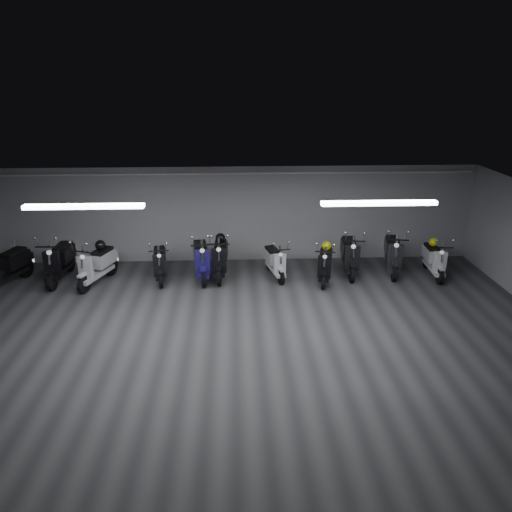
{
  "coord_description": "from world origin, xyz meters",
  "views": [
    {
      "loc": [
        0.03,
        -8.58,
        5.23
      ],
      "look_at": [
        0.53,
        2.5,
        1.05
      ],
      "focal_mm": 33.96,
      "sensor_mm": 36.0,
      "label": 1
    }
  ],
  "objects_px": {
    "scooter_3": "(160,258)",
    "scooter_10": "(435,254)",
    "scooter_0": "(6,261)",
    "helmet_3": "(433,242)",
    "scooter_1": "(59,255)",
    "scooter_5": "(220,252)",
    "helmet_2": "(220,238)",
    "scooter_8": "(350,249)",
    "scooter_4": "(201,253)",
    "helmet_1": "(100,245)",
    "helmet_0": "(326,246)",
    "scooter_6": "(275,256)",
    "scooter_2": "(96,259)",
    "scooter_7": "(325,259)",
    "scooter_9": "(393,248)"
  },
  "relations": [
    {
      "from": "scooter_5",
      "to": "helmet_3",
      "type": "height_order",
      "value": "scooter_5"
    },
    {
      "from": "scooter_2",
      "to": "helmet_0",
      "type": "height_order",
      "value": "scooter_2"
    },
    {
      "from": "scooter_10",
      "to": "scooter_9",
      "type": "bearing_deg",
      "value": 167.32
    },
    {
      "from": "scooter_10",
      "to": "helmet_0",
      "type": "xyz_separation_m",
      "value": [
        -2.98,
        0.03,
        0.28
      ]
    },
    {
      "from": "scooter_5",
      "to": "scooter_0",
      "type": "bearing_deg",
      "value": -173.53
    },
    {
      "from": "scooter_1",
      "to": "scooter_5",
      "type": "xyz_separation_m",
      "value": [
        4.27,
        0.1,
        -0.02
      ]
    },
    {
      "from": "scooter_4",
      "to": "helmet_0",
      "type": "xyz_separation_m",
      "value": [
        3.36,
        -0.12,
        0.2
      ]
    },
    {
      "from": "scooter_2",
      "to": "scooter_9",
      "type": "height_order",
      "value": "scooter_9"
    },
    {
      "from": "scooter_4",
      "to": "scooter_9",
      "type": "xyz_separation_m",
      "value": [
        5.29,
        0.16,
        0.01
      ]
    },
    {
      "from": "scooter_9",
      "to": "scooter_5",
      "type": "bearing_deg",
      "value": -167.39
    },
    {
      "from": "scooter_0",
      "to": "scooter_4",
      "type": "relative_size",
      "value": 1.0
    },
    {
      "from": "scooter_3",
      "to": "scooter_10",
      "type": "relative_size",
      "value": 1.0
    },
    {
      "from": "scooter_3",
      "to": "scooter_4",
      "type": "xyz_separation_m",
      "value": [
        1.11,
        0.06,
        0.09
      ]
    },
    {
      "from": "scooter_3",
      "to": "scooter_4",
      "type": "bearing_deg",
      "value": -4.61
    },
    {
      "from": "scooter_6",
      "to": "scooter_10",
      "type": "xyz_separation_m",
      "value": [
        4.35,
        -0.12,
        0.03
      ]
    },
    {
      "from": "helmet_2",
      "to": "scooter_3",
      "type": "bearing_deg",
      "value": -165.4
    },
    {
      "from": "scooter_7",
      "to": "scooter_10",
      "type": "bearing_deg",
      "value": 16.76
    },
    {
      "from": "scooter_7",
      "to": "helmet_2",
      "type": "xyz_separation_m",
      "value": [
        -2.79,
        0.71,
        0.38
      ]
    },
    {
      "from": "scooter_3",
      "to": "scooter_4",
      "type": "height_order",
      "value": "scooter_4"
    },
    {
      "from": "scooter_4",
      "to": "helmet_3",
      "type": "xyz_separation_m",
      "value": [
        6.36,
        0.08,
        0.18
      ]
    },
    {
      "from": "helmet_1",
      "to": "helmet_3",
      "type": "xyz_separation_m",
      "value": [
        9.0,
        0.11,
        -0.1
      ]
    },
    {
      "from": "scooter_0",
      "to": "helmet_3",
      "type": "bearing_deg",
      "value": 18.86
    },
    {
      "from": "scooter_3",
      "to": "helmet_2",
      "type": "xyz_separation_m",
      "value": [
        1.62,
        0.42,
        0.39
      ]
    },
    {
      "from": "scooter_0",
      "to": "scooter_10",
      "type": "height_order",
      "value": "scooter_0"
    },
    {
      "from": "helmet_2",
      "to": "helmet_3",
      "type": "bearing_deg",
      "value": -2.7
    },
    {
      "from": "scooter_3",
      "to": "helmet_0",
      "type": "distance_m",
      "value": 4.48
    },
    {
      "from": "helmet_0",
      "to": "helmet_2",
      "type": "height_order",
      "value": "helmet_2"
    },
    {
      "from": "scooter_9",
      "to": "scooter_10",
      "type": "distance_m",
      "value": 1.1
    },
    {
      "from": "scooter_6",
      "to": "scooter_10",
      "type": "bearing_deg",
      "value": -14.68
    },
    {
      "from": "scooter_0",
      "to": "scooter_3",
      "type": "bearing_deg",
      "value": 20.87
    },
    {
      "from": "scooter_2",
      "to": "helmet_3",
      "type": "bearing_deg",
      "value": 21.49
    },
    {
      "from": "scooter_10",
      "to": "scooter_1",
      "type": "bearing_deg",
      "value": -177.18
    },
    {
      "from": "scooter_8",
      "to": "scooter_9",
      "type": "xyz_separation_m",
      "value": [
        1.21,
        0.02,
        0.01
      ]
    },
    {
      "from": "scooter_2",
      "to": "scooter_7",
      "type": "xyz_separation_m",
      "value": [
        6.04,
        -0.07,
        -0.06
      ]
    },
    {
      "from": "scooter_5",
      "to": "scooter_4",
      "type": "bearing_deg",
      "value": -167.64
    },
    {
      "from": "scooter_4",
      "to": "helmet_1",
      "type": "distance_m",
      "value": 2.66
    },
    {
      "from": "helmet_0",
      "to": "helmet_2",
      "type": "bearing_deg",
      "value": 170.49
    },
    {
      "from": "scooter_8",
      "to": "scooter_10",
      "type": "xyz_separation_m",
      "value": [
        2.27,
        -0.29,
        -0.09
      ]
    },
    {
      "from": "scooter_5",
      "to": "scooter_6",
      "type": "bearing_deg",
      "value": -3.03
    },
    {
      "from": "scooter_2",
      "to": "helmet_0",
      "type": "distance_m",
      "value": 6.1
    },
    {
      "from": "scooter_4",
      "to": "helmet_2",
      "type": "height_order",
      "value": "scooter_4"
    },
    {
      "from": "scooter_4",
      "to": "scooter_3",
      "type": "bearing_deg",
      "value": 176.11
    },
    {
      "from": "scooter_6",
      "to": "scooter_10",
      "type": "height_order",
      "value": "scooter_10"
    },
    {
      "from": "helmet_0",
      "to": "scooter_6",
      "type": "bearing_deg",
      "value": 176.47
    },
    {
      "from": "scooter_9",
      "to": "helmet_0",
      "type": "distance_m",
      "value": 1.96
    },
    {
      "from": "scooter_1",
      "to": "helmet_0",
      "type": "height_order",
      "value": "scooter_1"
    },
    {
      "from": "scooter_5",
      "to": "scooter_7",
      "type": "height_order",
      "value": "scooter_5"
    },
    {
      "from": "scooter_10",
      "to": "helmet_1",
      "type": "distance_m",
      "value": 9.0
    },
    {
      "from": "scooter_6",
      "to": "scooter_4",
      "type": "bearing_deg",
      "value": 165.94
    },
    {
      "from": "scooter_2",
      "to": "scooter_8",
      "type": "relative_size",
      "value": 0.96
    }
  ]
}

